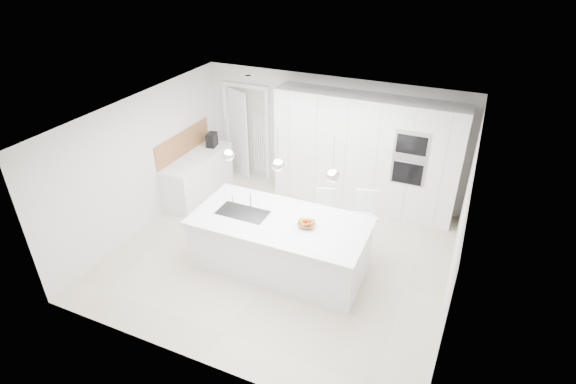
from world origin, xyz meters
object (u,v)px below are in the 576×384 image
at_px(island_base, 279,245).
at_px(fruit_bowl, 306,224).
at_px(bar_stool_left, 322,218).
at_px(bar_stool_right, 362,225).
at_px(espresso_machine, 212,140).

relative_size(island_base, fruit_bowl, 9.91).
bearing_deg(bar_stool_left, bar_stool_right, -19.33).
distance_m(espresso_machine, bar_stool_left, 3.21).
bearing_deg(espresso_machine, bar_stool_left, -31.92).
xyz_separation_m(island_base, bar_stool_right, (1.15, 0.88, 0.17)).
xyz_separation_m(island_base, fruit_bowl, (0.46, 0.05, 0.50)).
height_order(espresso_machine, bar_stool_left, espresso_machine).
height_order(island_base, espresso_machine, espresso_machine).
distance_m(island_base, bar_stool_right, 1.46).
bearing_deg(espresso_machine, fruit_bowl, -44.51).
bearing_deg(island_base, bar_stool_right, 37.58).
height_order(espresso_machine, bar_stool_right, espresso_machine).
relative_size(island_base, bar_stool_right, 2.35).
distance_m(bar_stool_left, bar_stool_right, 0.73).
xyz_separation_m(espresso_machine, bar_stool_left, (2.95, -1.17, -0.52)).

